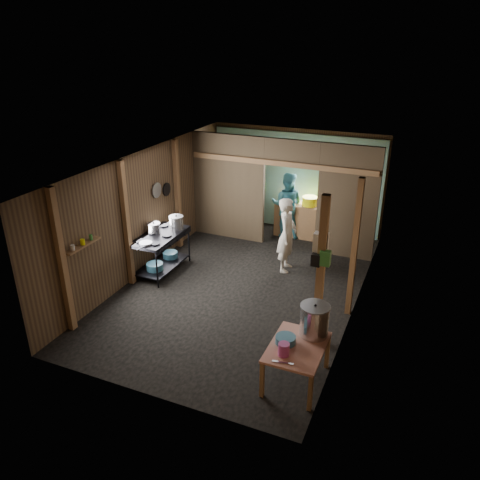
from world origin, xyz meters
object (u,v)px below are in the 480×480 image
at_px(gas_range, 161,253).
at_px(stock_pot, 314,321).
at_px(stove_pot_large, 176,223).
at_px(cook, 287,235).
at_px(pink_bucket, 284,349).
at_px(prep_table, 296,364).
at_px(yellow_tub, 310,201).

xyz_separation_m(gas_range, stock_pot, (3.85, -1.91, 0.44)).
xyz_separation_m(stove_pot_large, cook, (2.28, 0.71, -0.18)).
relative_size(stove_pot_large, cook, 0.19).
bearing_deg(pink_bucket, cook, 107.18).
xyz_separation_m(gas_range, pink_bucket, (3.59, -2.55, 0.30)).
xyz_separation_m(stock_pot, pink_bucket, (-0.26, -0.65, -0.14)).
relative_size(stove_pot_large, pink_bucket, 1.66).
bearing_deg(prep_table, yellow_tub, 103.61).
bearing_deg(stove_pot_large, prep_table, -37.37).
distance_m(pink_bucket, yellow_tub, 5.74).
bearing_deg(stock_pot, gas_range, 153.63).
height_order(prep_table, cook, cook).
bearing_deg(cook, stock_pot, -160.58).
bearing_deg(stock_pot, pink_bucket, -111.73).
distance_m(gas_range, cook, 2.73).
distance_m(gas_range, pink_bucket, 4.42).
relative_size(yellow_tub, cook, 0.24).
height_order(stock_pot, pink_bucket, stock_pot).
height_order(gas_range, cook, cook).
distance_m(stove_pot_large, yellow_tub, 3.47).
bearing_deg(yellow_tub, cook, -88.89).
height_order(pink_bucket, cook, cook).
bearing_deg(gas_range, stove_pot_large, 68.02).
relative_size(stock_pot, cook, 0.32).
bearing_deg(prep_table, gas_range, 148.40).
distance_m(stove_pot_large, pink_bucket, 4.54).
bearing_deg(gas_range, yellow_tub, 51.71).
height_order(pink_bucket, yellow_tub, yellow_tub).
bearing_deg(stock_pot, cook, 114.70).
bearing_deg(gas_range, prep_table, -31.60).
xyz_separation_m(prep_table, yellow_tub, (-1.29, 5.34, 0.64)).
height_order(stove_pot_large, stock_pot, stove_pot_large).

